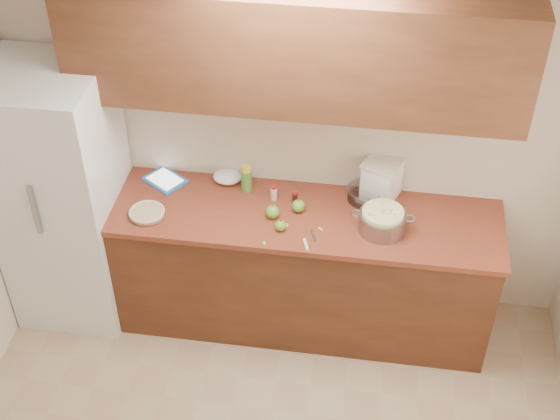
# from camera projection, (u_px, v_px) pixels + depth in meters

# --- Properties ---
(room_shell) EXTENTS (3.60, 3.60, 3.60)m
(room_shell) POSITION_uv_depth(u_px,v_px,m) (243.00, 361.00, 3.44)
(room_shell) COLOR tan
(room_shell) RESTS_ON ground
(counter_run) EXTENTS (2.64, 0.68, 0.92)m
(counter_run) POSITION_uv_depth(u_px,v_px,m) (288.00, 266.00, 5.10)
(counter_run) COLOR #5C2E19
(counter_run) RESTS_ON ground
(upper_cabinets) EXTENTS (2.60, 0.34, 0.70)m
(upper_cabinets) POSITION_uv_depth(u_px,v_px,m) (293.00, 51.00, 4.26)
(upper_cabinets) COLOR brown
(upper_cabinets) RESTS_ON room_shell
(fridge) EXTENTS (0.70, 0.70, 1.80)m
(fridge) POSITION_uv_depth(u_px,v_px,m) (63.00, 198.00, 4.95)
(fridge) COLOR white
(fridge) RESTS_ON ground
(pie) EXTENTS (0.23, 0.23, 0.04)m
(pie) POSITION_uv_depth(u_px,v_px,m) (147.00, 213.00, 4.77)
(pie) COLOR silver
(pie) RESTS_ON counter_run
(colander) EXTENTS (0.38, 0.29, 0.14)m
(colander) POSITION_uv_depth(u_px,v_px,m) (382.00, 221.00, 4.64)
(colander) COLOR gray
(colander) RESTS_ON counter_run
(flour_canister) EXTENTS (0.28, 0.28, 0.27)m
(flour_canister) POSITION_uv_depth(u_px,v_px,m) (381.00, 179.00, 4.85)
(flour_canister) COLOR white
(flour_canister) RESTS_ON counter_run
(tablet) EXTENTS (0.31, 0.30, 0.02)m
(tablet) POSITION_uv_depth(u_px,v_px,m) (165.00, 180.00, 5.04)
(tablet) COLOR #2B7DD2
(tablet) RESTS_ON counter_run
(paring_knife) EXTENTS (0.08, 0.20, 0.02)m
(paring_knife) POSITION_uv_depth(u_px,v_px,m) (307.00, 243.00, 4.58)
(paring_knife) COLOR gray
(paring_knife) RESTS_ON counter_run
(lemon_bottle) EXTENTS (0.07, 0.07, 0.18)m
(lemon_bottle) POSITION_uv_depth(u_px,v_px,m) (246.00, 179.00, 4.92)
(lemon_bottle) COLOR #4C8C38
(lemon_bottle) RESTS_ON counter_run
(cinnamon_shaker) EXTENTS (0.04, 0.04, 0.11)m
(cinnamon_shaker) POSITION_uv_depth(u_px,v_px,m) (274.00, 193.00, 4.87)
(cinnamon_shaker) COLOR beige
(cinnamon_shaker) RESTS_ON counter_run
(vanilla_bottle) EXTENTS (0.04, 0.04, 0.10)m
(vanilla_bottle) POSITION_uv_depth(u_px,v_px,m) (295.00, 198.00, 4.84)
(vanilla_bottle) COLOR black
(vanilla_bottle) RESTS_ON counter_run
(mixing_bowl) EXTENTS (0.23, 0.23, 0.09)m
(mixing_bowl) POSITION_uv_depth(u_px,v_px,m) (365.00, 193.00, 4.88)
(mixing_bowl) COLOR silver
(mixing_bowl) RESTS_ON counter_run
(paper_towel) EXTENTS (0.22, 0.19, 0.08)m
(paper_towel) POSITION_uv_depth(u_px,v_px,m) (227.00, 177.00, 5.02)
(paper_towel) COLOR white
(paper_towel) RESTS_ON counter_run
(apple_left) EXTENTS (0.09, 0.09, 0.10)m
(apple_left) POSITION_uv_depth(u_px,v_px,m) (272.00, 212.00, 4.74)
(apple_left) COLOR #639F29
(apple_left) RESTS_ON counter_run
(apple_center) EXTENTS (0.08, 0.08, 0.09)m
(apple_center) POSITION_uv_depth(u_px,v_px,m) (298.00, 206.00, 4.79)
(apple_center) COLOR #639F29
(apple_center) RESTS_ON counter_run
(apple_front) EXTENTS (0.07, 0.07, 0.08)m
(apple_front) POSITION_uv_depth(u_px,v_px,m) (280.00, 226.00, 4.66)
(apple_front) COLOR #639F29
(apple_front) RESTS_ON counter_run
(peel_a) EXTENTS (0.02, 0.03, 0.00)m
(peel_a) POSITION_uv_depth(u_px,v_px,m) (264.00, 243.00, 4.59)
(peel_a) COLOR #96B859
(peel_a) RESTS_ON counter_run
(peel_b) EXTENTS (0.04, 0.03, 0.00)m
(peel_b) POSITION_uv_depth(u_px,v_px,m) (320.00, 229.00, 4.69)
(peel_b) COLOR #96B859
(peel_b) RESTS_ON counter_run
(peel_c) EXTENTS (0.02, 0.04, 0.00)m
(peel_c) POSITION_uv_depth(u_px,v_px,m) (286.00, 226.00, 4.71)
(peel_c) COLOR #96B859
(peel_c) RESTS_ON counter_run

